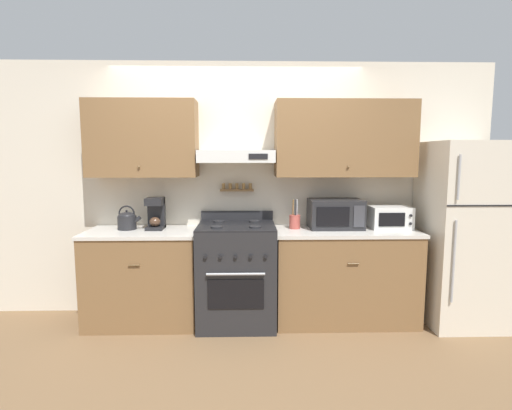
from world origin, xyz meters
The scene contains 11 objects.
ground_plane centered at (0.00, 0.00, 0.00)m, with size 16.00×16.00×0.00m, color brown.
wall_back centered at (0.07, 0.59, 1.46)m, with size 5.20×0.46×2.55m.
counter_left centered at (-0.90, 0.32, 0.46)m, with size 1.07×0.64×0.91m.
counter_right centered at (1.06, 0.32, 0.46)m, with size 1.37×0.64×0.91m.
stove_range centered at (0.00, 0.29, 0.49)m, with size 0.73×0.70×1.06m.
refrigerator centered at (2.17, 0.26, 0.88)m, with size 0.70×0.74×1.75m.
tea_kettle centered at (-1.06, 0.39, 1.00)m, with size 0.23×0.18×0.23m.
coffee_maker centered at (-0.79, 0.42, 1.06)m, with size 0.16×0.21×0.31m.
microwave centered at (0.97, 0.41, 1.05)m, with size 0.51×0.36×0.28m.
utensil_crock centered at (0.57, 0.39, 0.98)m, with size 0.11×0.11×0.29m.
toaster_oven centered at (1.51, 0.39, 1.02)m, with size 0.39×0.30×0.22m.
Camera 1 is at (0.09, -3.46, 1.62)m, focal length 28.00 mm.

